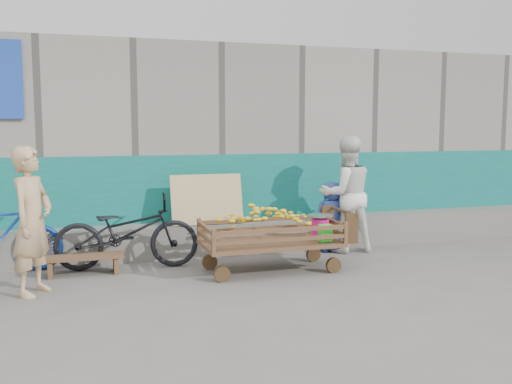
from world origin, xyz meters
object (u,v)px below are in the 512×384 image
object	(u,v)px
child	(331,217)
bicycle_dark	(127,232)
bench	(84,261)
woman	(346,194)
vendor_man	(32,221)
banana_cart	(269,229)

from	to	relation	value
child	bicycle_dark	bearing A→B (deg)	13.41
child	bicycle_dark	size ratio (longest dim) A/B	0.57
bench	woman	distance (m)	3.70
woman	bicycle_dark	size ratio (longest dim) A/B	0.93
vendor_man	bicycle_dark	bearing A→B (deg)	-24.36
banana_cart	child	size ratio (longest dim) A/B	1.83
child	woman	bearing A→B (deg)	174.94
vendor_man	woman	distance (m)	4.25
vendor_man	woman	size ratio (longest dim) A/B	0.96
child	bench	bearing A→B (deg)	15.66
banana_cart	child	distance (m)	1.48
bench	child	xyz separation A→B (m)	(3.44, 0.28, 0.34)
bicycle_dark	vendor_man	bearing A→B (deg)	135.10
woman	bicycle_dark	xyz separation A→B (m)	(-3.10, -0.06, -0.36)
bench	woman	xyz separation A→B (m)	(3.64, 0.22, 0.66)
banana_cart	child	xyz separation A→B (m)	(1.24, 0.80, -0.03)
vendor_man	bicycle_dark	xyz separation A→B (m)	(1.05, 0.84, -0.33)
banana_cart	bicycle_dark	xyz separation A→B (m)	(-1.67, 0.68, -0.07)
vendor_man	bicycle_dark	size ratio (longest dim) A/B	0.89
bench	bicycle_dark	world-z (taller)	bicycle_dark
woman	bicycle_dark	bearing A→B (deg)	3.93
banana_cart	bicycle_dark	distance (m)	1.80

